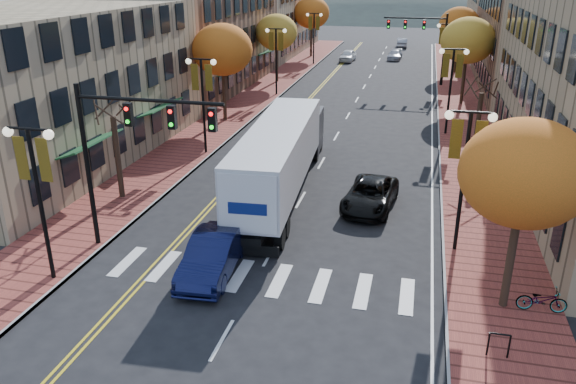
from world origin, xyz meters
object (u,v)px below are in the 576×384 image
Objects in this scene: semi_truck at (283,151)px; bicycle at (542,300)px; navy_sedan at (213,255)px; black_suv at (370,195)px.

semi_truck is 14.55m from bicycle.
semi_truck reaches higher than navy_sedan.
semi_truck is 3.23× the size of black_suv.
semi_truck is at bearing 82.20° from navy_sedan.
navy_sedan reaches higher than black_suv.
navy_sedan is at bearing 87.36° from bicycle.
navy_sedan is (-0.61, -8.87, -1.51)m from semi_truck.
semi_truck is 9.51× the size of bicycle.
semi_truck is at bearing 173.61° from black_suv.
semi_truck reaches higher than black_suv.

